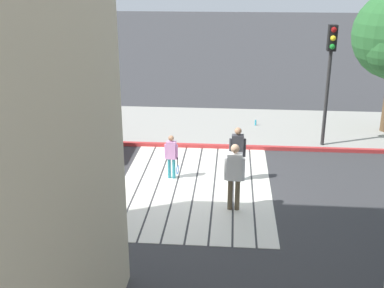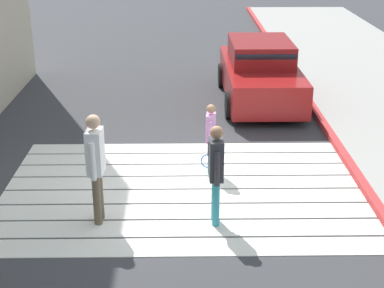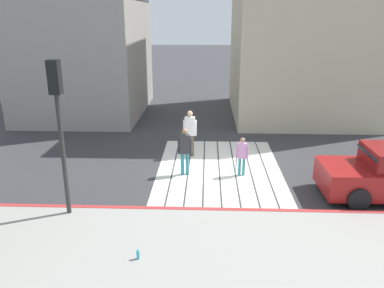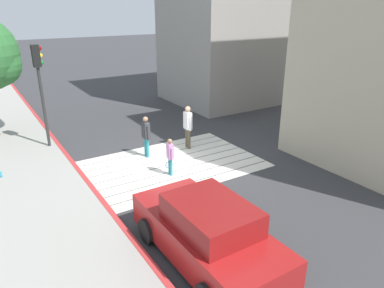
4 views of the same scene
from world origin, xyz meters
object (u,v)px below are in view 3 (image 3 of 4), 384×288
(pedestrian_adult_trailing, at_px, (190,130))
(pedestrian_child_with_racket, at_px, (242,154))
(pedestrian_adult_lead, at_px, (185,148))
(water_bottle, at_px, (138,254))
(traffic_light_corner, at_px, (58,108))

(pedestrian_adult_trailing, bearing_deg, pedestrian_child_with_racket, -135.25)
(pedestrian_adult_lead, xyz_separation_m, pedestrian_child_with_racket, (-0.00, -1.94, -0.20))
(pedestrian_adult_trailing, distance_m, pedestrian_child_with_racket, 2.64)
(water_bottle, relative_size, pedestrian_adult_trailing, 0.12)
(traffic_light_corner, relative_size, pedestrian_adult_trailing, 2.33)
(pedestrian_adult_trailing, height_order, pedestrian_child_with_racket, pedestrian_adult_trailing)
(water_bottle, height_order, pedestrian_adult_trailing, pedestrian_adult_trailing)
(water_bottle, distance_m, pedestrian_child_with_racket, 5.82)
(traffic_light_corner, height_order, pedestrian_adult_trailing, traffic_light_corner)
(traffic_light_corner, bearing_deg, water_bottle, -132.68)
(water_bottle, bearing_deg, pedestrian_adult_trailing, -6.78)
(water_bottle, bearing_deg, pedestrian_adult_lead, -8.28)
(pedestrian_adult_lead, bearing_deg, pedestrian_child_with_racket, -90.12)
(pedestrian_adult_trailing, xyz_separation_m, pedestrian_child_with_racket, (-1.87, -1.85, -0.29))
(pedestrian_adult_lead, relative_size, pedestrian_adult_trailing, 0.91)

